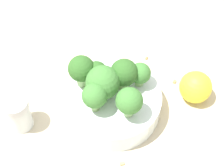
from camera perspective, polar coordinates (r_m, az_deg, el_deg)
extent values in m
plane|color=beige|center=(0.62, 0.00, -3.92)|extent=(3.00, 3.00, 0.00)
cylinder|color=silver|center=(0.60, 0.00, -2.88)|extent=(0.16, 0.16, 0.04)
cylinder|color=#8EB770|center=(0.57, -1.37, -1.05)|extent=(0.02, 0.02, 0.02)
sphere|color=#3D7533|center=(0.56, -1.41, 0.25)|extent=(0.05, 0.05, 0.05)
cylinder|color=#8EB770|center=(0.55, 2.58, -3.80)|extent=(0.02, 0.02, 0.03)
sphere|color=#3D7533|center=(0.54, 2.66, -2.57)|extent=(0.04, 0.04, 0.04)
cylinder|color=#84AD66|center=(0.59, -2.21, 0.92)|extent=(0.03, 0.03, 0.02)
sphere|color=#2D5B23|center=(0.58, -2.26, 2.01)|extent=(0.03, 0.03, 0.03)
cylinder|color=#8EB770|center=(0.59, -4.56, 0.98)|extent=(0.02, 0.02, 0.03)
sphere|color=#2D5B23|center=(0.57, -4.70, 2.35)|extent=(0.04, 0.04, 0.04)
cylinder|color=#7A9E5B|center=(0.56, -2.49, -3.08)|extent=(0.01, 0.01, 0.03)
sphere|color=#3D7533|center=(0.54, -2.56, -1.88)|extent=(0.04, 0.04, 0.04)
cylinder|color=#84AD66|center=(0.58, 1.81, 0.40)|extent=(0.03, 0.03, 0.03)
sphere|color=#2D5B23|center=(0.57, 1.86, 1.73)|extent=(0.04, 0.04, 0.04)
cylinder|color=#8EB770|center=(0.59, 4.22, 0.66)|extent=(0.01, 0.01, 0.02)
sphere|color=#3D7533|center=(0.58, 4.31, 1.65)|extent=(0.03, 0.03, 0.03)
cylinder|color=silver|center=(0.60, -14.00, -4.72)|extent=(0.04, 0.04, 0.05)
cylinder|color=#B7B7BC|center=(0.57, -14.59, -3.07)|extent=(0.04, 0.04, 0.01)
sphere|color=yellow|center=(0.62, 12.61, -0.46)|extent=(0.05, 0.05, 0.05)
cube|color=tan|center=(0.56, 1.56, -11.96)|extent=(0.01, 0.01, 0.01)
cube|color=#AD7F4C|center=(0.65, 9.52, 0.44)|extent=(0.01, 0.01, 0.01)
cube|color=olive|center=(0.68, 5.31, 4.02)|extent=(0.01, 0.01, 0.01)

